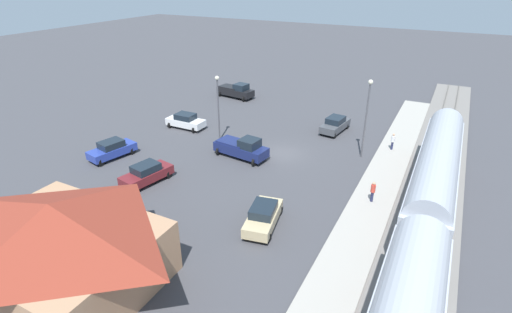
# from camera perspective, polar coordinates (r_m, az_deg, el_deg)

# --- Properties ---
(ground_plane) EXTENTS (200.00, 200.00, 0.00)m
(ground_plane) POSITION_cam_1_polar(r_m,az_deg,el_deg) (38.91, 3.84, 0.44)
(ground_plane) COLOR #424247
(railway_track) EXTENTS (4.80, 70.00, 0.30)m
(railway_track) POSITION_cam_1_polar(r_m,az_deg,el_deg) (36.34, 24.51, -3.81)
(railway_track) COLOR slate
(railway_track) RESTS_ON ground
(platform) EXTENTS (3.20, 46.00, 0.30)m
(platform) POSITION_cam_1_polar(r_m,az_deg,el_deg) (36.51, 18.36, -2.46)
(platform) COLOR #A8A399
(platform) RESTS_ON ground
(station_building) EXTENTS (11.22, 9.00, 5.42)m
(station_building) POSITION_cam_1_polar(r_m,az_deg,el_deg) (24.80, -27.04, -11.31)
(station_building) COLOR tan
(station_building) RESTS_ON ground
(pedestrian_on_platform) EXTENTS (0.36, 0.36, 1.71)m
(pedestrian_on_platform) POSITION_cam_1_polar(r_m,az_deg,el_deg) (31.30, 16.78, -4.78)
(pedestrian_on_platform) COLOR #23284C
(pedestrian_on_platform) RESTS_ON platform
(pedestrian_waiting_far) EXTENTS (0.36, 0.36, 1.71)m
(pedestrian_waiting_far) POSITION_cam_1_polar(r_m,az_deg,el_deg) (40.93, 19.44, 2.23)
(pedestrian_waiting_far) COLOR #23284C
(pedestrian_waiting_far) RESTS_ON platform
(sedan_maroon) EXTENTS (2.68, 4.77, 1.74)m
(sedan_maroon) POSITION_cam_1_polar(r_m,az_deg,el_deg) (34.50, -15.76, -2.42)
(sedan_maroon) COLOR maroon
(sedan_maroon) RESTS_ON ground
(pickup_black) EXTENTS (5.62, 3.07, 2.14)m
(pickup_black) POSITION_cam_1_polar(r_m,az_deg,el_deg) (56.19, -2.95, 9.64)
(pickup_black) COLOR black
(pickup_black) RESTS_ON ground
(sedan_blue) EXTENTS (2.77, 4.79, 1.74)m
(sedan_blue) POSITION_cam_1_polar(r_m,az_deg,el_deg) (40.17, -20.38, 1.00)
(sedan_blue) COLOR #283D9E
(sedan_blue) RESTS_ON ground
(pickup_navy) EXTENTS (5.60, 3.00, 2.14)m
(pickup_navy) POSITION_cam_1_polar(r_m,az_deg,el_deg) (37.65, -2.09, 1.30)
(pickup_navy) COLOR navy
(pickup_navy) RESTS_ON ground
(sedan_tan) EXTENTS (2.65, 4.76, 1.74)m
(sedan_tan) POSITION_cam_1_polar(r_m,az_deg,el_deg) (27.80, 1.07, -8.70)
(sedan_tan) COLOR #C6B284
(sedan_tan) RESTS_ON ground
(sedan_white) EXTENTS (4.50, 2.29, 1.74)m
(sedan_white) POSITION_cam_1_polar(r_m,az_deg,el_deg) (45.60, -10.28, 5.16)
(sedan_white) COLOR white
(sedan_white) RESTS_ON ground
(sedan_charcoal) EXTENTS (2.41, 4.70, 1.74)m
(sedan_charcoal) POSITION_cam_1_polar(r_m,az_deg,el_deg) (44.72, 11.54, 4.64)
(sedan_charcoal) COLOR #47494F
(sedan_charcoal) RESTS_ON ground
(light_pole_near_platform) EXTENTS (0.44, 0.44, 7.70)m
(light_pole_near_platform) POSITION_cam_1_polar(r_m,az_deg,el_deg) (37.73, 15.98, 6.59)
(light_pole_near_platform) COLOR #515156
(light_pole_near_platform) RESTS_ON ground
(light_pole_lot_center) EXTENTS (0.44, 0.44, 7.00)m
(light_pole_lot_center) POSITION_cam_1_polar(r_m,az_deg,el_deg) (40.56, -5.60, 8.22)
(light_pole_lot_center) COLOR #515156
(light_pole_lot_center) RESTS_ON ground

